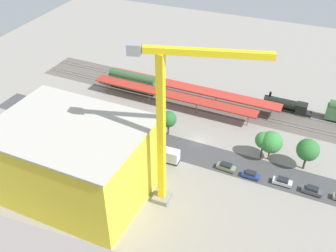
{
  "coord_description": "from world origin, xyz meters",
  "views": [
    {
      "loc": [
        -24.04,
        79.33,
        63.79
      ],
      "look_at": [
        7.8,
        1.79,
        4.03
      ],
      "focal_mm": 41.57,
      "sensor_mm": 36.0,
      "label": 1
    }
  ],
  "objects_px": {
    "freight_coach_far": "(133,81)",
    "tower_crane": "(170,121)",
    "street_tree_1": "(168,119)",
    "parked_car_4": "(226,167)",
    "parked_car_2": "(282,182)",
    "street_tree_2": "(308,150)",
    "parked_car_1": "(312,191)",
    "traffic_light": "(150,138)",
    "construction_building": "(74,161)",
    "street_tree_0": "(271,142)",
    "platform_canopy_near": "(172,95)",
    "platform_canopy_far": "(191,88)",
    "locomotive": "(287,106)",
    "street_tree_3": "(264,140)",
    "parked_car_3": "(251,175)",
    "box_truck_1": "(163,154)",
    "box_truck_0": "(132,146)"
  },
  "relations": [
    {
      "from": "platform_canopy_far",
      "to": "tower_crane",
      "type": "xyz_separation_m",
      "value": [
        -10.38,
        42.63,
        17.84
      ]
    },
    {
      "from": "parked_car_2",
      "to": "street_tree_0",
      "type": "height_order",
      "value": "street_tree_0"
    },
    {
      "from": "parked_car_3",
      "to": "construction_building",
      "type": "bearing_deg",
      "value": 28.14
    },
    {
      "from": "platform_canopy_far",
      "to": "freight_coach_far",
      "type": "bearing_deg",
      "value": 5.29
    },
    {
      "from": "tower_crane",
      "to": "locomotive",
      "type": "bearing_deg",
      "value": -111.67
    },
    {
      "from": "platform_canopy_near",
      "to": "freight_coach_far",
      "type": "bearing_deg",
      "value": -17.76
    },
    {
      "from": "tower_crane",
      "to": "street_tree_2",
      "type": "height_order",
      "value": "tower_crane"
    },
    {
      "from": "locomotive",
      "to": "parked_car_4",
      "type": "distance_m",
      "value": 33.75
    },
    {
      "from": "traffic_light",
      "to": "street_tree_1",
      "type": "bearing_deg",
      "value": -97.92
    },
    {
      "from": "street_tree_1",
      "to": "platform_canopy_near",
      "type": "bearing_deg",
      "value": -72.85
    },
    {
      "from": "parked_car_4",
      "to": "traffic_light",
      "type": "relative_size",
      "value": 0.65
    },
    {
      "from": "freight_coach_far",
      "to": "construction_building",
      "type": "xyz_separation_m",
      "value": [
        -8.87,
        45.75,
        5.45
      ]
    },
    {
      "from": "construction_building",
      "to": "parked_car_3",
      "type": "bearing_deg",
      "value": -149.73
    },
    {
      "from": "street_tree_0",
      "to": "platform_canopy_near",
      "type": "bearing_deg",
      "value": -22.97
    },
    {
      "from": "construction_building",
      "to": "traffic_light",
      "type": "distance_m",
      "value": 21.14
    },
    {
      "from": "parked_car_1",
      "to": "traffic_light",
      "type": "xyz_separation_m",
      "value": [
        40.0,
        0.62,
        3.96
      ]
    },
    {
      "from": "platform_canopy_near",
      "to": "parked_car_2",
      "type": "distance_m",
      "value": 41.97
    },
    {
      "from": "street_tree_1",
      "to": "parked_car_4",
      "type": "bearing_deg",
      "value": 156.11
    },
    {
      "from": "parked_car_1",
      "to": "tower_crane",
      "type": "relative_size",
      "value": 0.12
    },
    {
      "from": "locomotive",
      "to": "street_tree_2",
      "type": "xyz_separation_m",
      "value": [
        -7.64,
        24.68,
        4.01
      ]
    },
    {
      "from": "platform_canopy_far",
      "to": "parked_car_1",
      "type": "height_order",
      "value": "platform_canopy_far"
    },
    {
      "from": "parked_car_2",
      "to": "street_tree_2",
      "type": "distance_m",
      "value": 9.91
    },
    {
      "from": "locomotive",
      "to": "street_tree_0",
      "type": "bearing_deg",
      "value": 87.71
    },
    {
      "from": "platform_canopy_far",
      "to": "locomotive",
      "type": "xyz_separation_m",
      "value": [
        -29.03,
        -4.31,
        -1.97
      ]
    },
    {
      "from": "platform_canopy_near",
      "to": "platform_canopy_far",
      "type": "relative_size",
      "value": 0.92
    },
    {
      "from": "freight_coach_far",
      "to": "box_truck_0",
      "type": "bearing_deg",
      "value": 115.75
    },
    {
      "from": "construction_building",
      "to": "box_truck_1",
      "type": "xyz_separation_m",
      "value": [
        -13.57,
        -17.14,
        -7.03
      ]
    },
    {
      "from": "freight_coach_far",
      "to": "tower_crane",
      "type": "xyz_separation_m",
      "value": [
        -29.36,
        40.87,
        18.35
      ]
    },
    {
      "from": "construction_building",
      "to": "box_truck_0",
      "type": "xyz_separation_m",
      "value": [
        -4.8,
        -17.41,
        -7.08
      ]
    },
    {
      "from": "platform_canopy_far",
      "to": "street_tree_3",
      "type": "xyz_separation_m",
      "value": [
        -26.16,
        20.01,
        1.59
      ]
    },
    {
      "from": "parked_car_2",
      "to": "traffic_light",
      "type": "relative_size",
      "value": 0.62
    },
    {
      "from": "construction_building",
      "to": "street_tree_0",
      "type": "xyz_separation_m",
      "value": [
        -38.16,
        -27.43,
        -3.36
      ]
    },
    {
      "from": "parked_car_1",
      "to": "box_truck_1",
      "type": "distance_m",
      "value": 35.99
    },
    {
      "from": "parked_car_3",
      "to": "platform_canopy_far",
      "type": "bearing_deg",
      "value": -48.25
    },
    {
      "from": "box_truck_0",
      "to": "street_tree_2",
      "type": "relative_size",
      "value": 1.18
    },
    {
      "from": "locomotive",
      "to": "freight_coach_far",
      "type": "xyz_separation_m",
      "value": [
        48.01,
        6.07,
        1.46
      ]
    },
    {
      "from": "parked_car_3",
      "to": "construction_building",
      "type": "xyz_separation_m",
      "value": [
        35.54,
        19.01,
        7.96
      ]
    },
    {
      "from": "platform_canopy_far",
      "to": "street_tree_1",
      "type": "bearing_deg",
      "value": 91.96
    },
    {
      "from": "box_truck_0",
      "to": "street_tree_3",
      "type": "distance_m",
      "value": 33.26
    },
    {
      "from": "parked_car_2",
      "to": "parked_car_4",
      "type": "bearing_deg",
      "value": 0.28
    },
    {
      "from": "locomotive",
      "to": "parked_car_3",
      "type": "distance_m",
      "value": 33.02
    },
    {
      "from": "parked_car_2",
      "to": "platform_canopy_far",
      "type": "bearing_deg",
      "value": -40.45
    },
    {
      "from": "construction_building",
      "to": "locomotive",
      "type": "bearing_deg",
      "value": -124.93
    },
    {
      "from": "parked_car_1",
      "to": "street_tree_1",
      "type": "height_order",
      "value": "street_tree_1"
    },
    {
      "from": "street_tree_3",
      "to": "construction_building",
      "type": "bearing_deg",
      "value": 37.17
    },
    {
      "from": "platform_canopy_far",
      "to": "parked_car_3",
      "type": "bearing_deg",
      "value": 131.75
    },
    {
      "from": "box_truck_1",
      "to": "street_tree_2",
      "type": "xyz_separation_m",
      "value": [
        -33.22,
        -9.99,
        4.12
      ]
    },
    {
      "from": "tower_crane",
      "to": "parked_car_4",
      "type": "bearing_deg",
      "value": -121.23
    },
    {
      "from": "locomotive",
      "to": "street_tree_0",
      "type": "xyz_separation_m",
      "value": [
        0.97,
        24.38,
        3.56
      ]
    },
    {
      "from": "street_tree_2",
      "to": "traffic_light",
      "type": "height_order",
      "value": "street_tree_2"
    }
  ]
}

